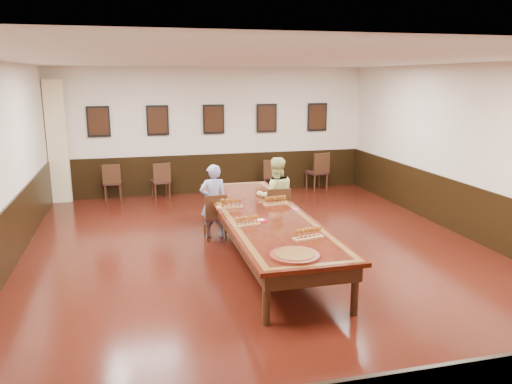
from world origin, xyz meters
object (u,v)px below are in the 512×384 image
object	(u,v)px
spare_chair_b	(160,180)
spare_chair_c	(271,176)
person_man	(213,201)
person_woman	(276,196)
chair_woman	(277,211)
carved_platter	(295,255)
spare_chair_a	(113,181)
conference_table	(263,221)
spare_chair_d	(317,171)
chair_man	(215,216)

from	to	relation	value
spare_chair_b	spare_chair_c	bearing A→B (deg)	170.20
person_man	person_woman	world-z (taller)	person_woman
spare_chair_c	person_man	xyz separation A→B (m)	(-2.06, -3.34, 0.26)
chair_woman	person_woman	world-z (taller)	person_woman
spare_chair_c	carved_platter	size ratio (longest dim) A/B	1.28
chair_woman	spare_chair_b	size ratio (longest dim) A/B	1.05
spare_chair_a	chair_woman	bearing A→B (deg)	132.97
person_woman	conference_table	distance (m)	1.24
person_woman	conference_table	size ratio (longest dim) A/B	0.30
spare_chair_a	spare_chair_d	xyz separation A→B (m)	(5.25, -0.18, 0.05)
chair_woman	person_man	size ratio (longest dim) A/B	0.69
person_woman	conference_table	xyz separation A→B (m)	(-0.54, -1.12, -0.14)
person_woman	carved_platter	xyz separation A→B (m)	(-0.68, -3.20, 0.03)
spare_chair_a	person_woman	bearing A→B (deg)	133.82
chair_woman	person_woman	bearing A→B (deg)	-90.00
chair_man	chair_woman	xyz separation A→B (m)	(1.16, -0.13, 0.04)
carved_platter	chair_man	bearing A→B (deg)	98.49
person_man	spare_chair_a	bearing A→B (deg)	-62.69
chair_man	spare_chair_d	bearing A→B (deg)	-135.58
spare_chair_d	conference_table	world-z (taller)	spare_chair_d
person_man	carved_platter	bearing A→B (deg)	96.89
spare_chair_d	person_woman	xyz separation A→B (m)	(-2.16, -3.46, 0.24)
chair_woman	carved_platter	xyz separation A→B (m)	(-0.68, -3.09, 0.30)
person_man	person_woman	bearing A→B (deg)	172.46
person_man	person_woman	distance (m)	1.18
spare_chair_b	person_woman	bearing A→B (deg)	109.87
spare_chair_a	spare_chair_b	distance (m)	1.15
chair_woman	carved_platter	world-z (taller)	chair_woman
chair_man	person_woman	distance (m)	1.21
conference_table	spare_chair_c	bearing A→B (deg)	72.64
spare_chair_a	person_woman	world-z (taller)	person_woman
spare_chair_b	carved_platter	distance (m)	6.81
spare_chair_a	carved_platter	world-z (taller)	spare_chair_a
chair_man	spare_chair_b	world-z (taller)	spare_chair_b
spare_chair_a	conference_table	xyz separation A→B (m)	(2.55, -4.75, 0.16)
chair_man	conference_table	distance (m)	1.32
person_man	person_woman	size ratio (longest dim) A/B	0.93
spare_chair_d	person_man	bearing A→B (deg)	32.94
spare_chair_a	spare_chair_c	xyz separation A→B (m)	(3.99, -0.17, -0.01)
chair_woman	spare_chair_a	distance (m)	4.84
carved_platter	spare_chair_b	bearing A→B (deg)	100.69
carved_platter	spare_chair_a	bearing A→B (deg)	109.41
spare_chair_a	spare_chair_d	distance (m)	5.25
chair_woman	spare_chair_b	xyz separation A→B (m)	(-1.94, 3.59, -0.02)
spare_chair_d	person_woman	size ratio (longest dim) A/B	0.68
spare_chair_c	chair_man	bearing A→B (deg)	72.66
spare_chair_a	carved_platter	bearing A→B (deg)	112.86
conference_table	carved_platter	distance (m)	2.09
chair_man	spare_chair_d	xyz separation A→B (m)	(3.33, 3.42, 0.07)
chair_man	carved_platter	size ratio (longest dim) A/B	1.27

